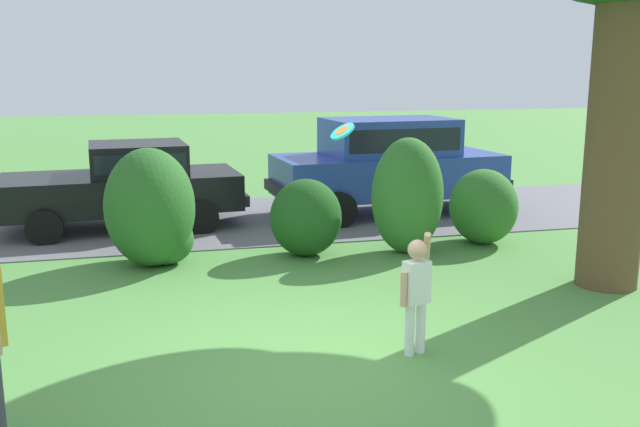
% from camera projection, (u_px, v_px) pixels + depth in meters
% --- Properties ---
extents(ground_plane, '(80.00, 80.00, 0.00)m').
position_uv_depth(ground_plane, '(320.00, 367.00, 6.89)').
color(ground_plane, '#518E42').
extents(driveway_strip, '(28.00, 4.40, 0.02)m').
position_uv_depth(driveway_strip, '(234.00, 220.00, 13.51)').
color(driveway_strip, slate).
rests_on(driveway_strip, ground).
extents(shrub_centre_left, '(1.32, 1.52, 1.76)m').
position_uv_depth(shrub_centre_left, '(152.00, 211.00, 10.32)').
color(shrub_centre_left, '#286023').
rests_on(shrub_centre_left, ground).
extents(shrub_centre, '(1.13, 1.04, 1.22)m').
position_uv_depth(shrub_centre, '(306.00, 218.00, 10.89)').
color(shrub_centre, '#1E511C').
rests_on(shrub_centre, ground).
extents(shrub_centre_right, '(1.15, 1.00, 1.84)m').
position_uv_depth(shrub_centre_right, '(407.00, 196.00, 11.01)').
color(shrub_centre_right, '#33702B').
rests_on(shrub_centre_right, ground).
extents(shrub_far_end, '(1.11, 1.22, 1.26)m').
position_uv_depth(shrub_far_end, '(483.00, 206.00, 11.67)').
color(shrub_far_end, '#33702B').
rests_on(shrub_far_end, ground).
extents(parked_sedan, '(4.52, 2.33, 1.56)m').
position_uv_depth(parked_sedan, '(127.00, 182.00, 12.78)').
color(parked_sedan, black).
rests_on(parked_sedan, ground).
extents(parked_suv, '(4.82, 2.36, 1.92)m').
position_uv_depth(parked_suv, '(388.00, 161.00, 13.97)').
color(parked_suv, '#28429E').
rests_on(parked_suv, ground).
extents(child_thrower, '(0.41, 0.34, 1.29)m').
position_uv_depth(child_thrower, '(416.00, 287.00, 7.08)').
color(child_thrower, white).
rests_on(child_thrower, ground).
extents(frisbee, '(0.27, 0.28, 0.21)m').
position_uv_depth(frisbee, '(342.00, 131.00, 7.36)').
color(frisbee, '#1EB7B2').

